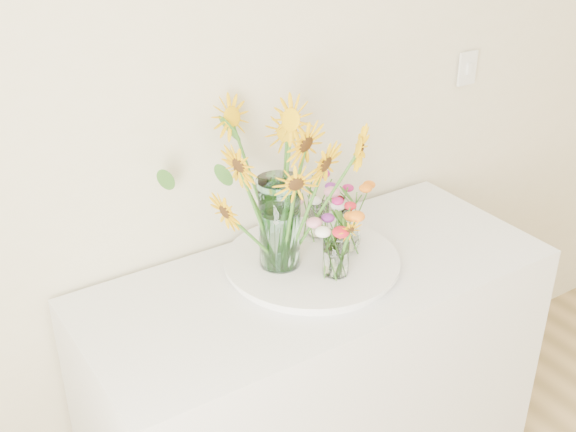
{
  "coord_description": "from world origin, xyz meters",
  "views": [
    {
      "loc": [
        -1.39,
        0.5,
        2.04
      ],
      "look_at": [
        -0.42,
        1.98,
        1.09
      ],
      "focal_mm": 45.0,
      "sensor_mm": 36.0,
      "label": 1
    }
  ],
  "objects_px": {
    "tray": "(312,263)",
    "small_vase_b": "(345,230)",
    "counter": "(316,393)",
    "small_vase_c": "(319,220)",
    "small_vase_a": "(336,255)",
    "mason_jar": "(280,223)"
  },
  "relations": [
    {
      "from": "small_vase_a",
      "to": "small_vase_b",
      "type": "relative_size",
      "value": 0.94
    },
    {
      "from": "tray",
      "to": "mason_jar",
      "type": "height_order",
      "value": "mason_jar"
    },
    {
      "from": "tray",
      "to": "small_vase_a",
      "type": "relative_size",
      "value": 3.85
    },
    {
      "from": "counter",
      "to": "small_vase_a",
      "type": "xyz_separation_m",
      "value": [
        0.02,
        -0.06,
        0.54
      ]
    },
    {
      "from": "counter",
      "to": "small_vase_c",
      "type": "bearing_deg",
      "value": 55.18
    },
    {
      "from": "small_vase_a",
      "to": "small_vase_b",
      "type": "height_order",
      "value": "small_vase_b"
    },
    {
      "from": "counter",
      "to": "small_vase_b",
      "type": "height_order",
      "value": "small_vase_b"
    },
    {
      "from": "counter",
      "to": "mason_jar",
      "type": "relative_size",
      "value": 5.07
    },
    {
      "from": "counter",
      "to": "small_vase_a",
      "type": "bearing_deg",
      "value": -75.15
    },
    {
      "from": "counter",
      "to": "tray",
      "type": "distance_m",
      "value": 0.46
    },
    {
      "from": "counter",
      "to": "small_vase_c",
      "type": "height_order",
      "value": "small_vase_c"
    },
    {
      "from": "tray",
      "to": "small_vase_c",
      "type": "height_order",
      "value": "small_vase_c"
    },
    {
      "from": "tray",
      "to": "small_vase_b",
      "type": "distance_m",
      "value": 0.14
    },
    {
      "from": "small_vase_a",
      "to": "small_vase_c",
      "type": "bearing_deg",
      "value": 66.97
    },
    {
      "from": "tray",
      "to": "small_vase_a",
      "type": "xyz_separation_m",
      "value": [
        0.01,
        -0.1,
        0.08
      ]
    },
    {
      "from": "counter",
      "to": "small_vase_a",
      "type": "relative_size",
      "value": 10.93
    },
    {
      "from": "mason_jar",
      "to": "small_vase_a",
      "type": "xyz_separation_m",
      "value": [
        0.1,
        -0.13,
        -0.07
      ]
    },
    {
      "from": "counter",
      "to": "small_vase_b",
      "type": "distance_m",
      "value": 0.56
    },
    {
      "from": "tray",
      "to": "small_vase_c",
      "type": "relative_size",
      "value": 4.45
    },
    {
      "from": "small_vase_a",
      "to": "small_vase_b",
      "type": "xyz_separation_m",
      "value": [
        0.1,
        0.1,
        0.0
      ]
    },
    {
      "from": "tray",
      "to": "small_vase_a",
      "type": "bearing_deg",
      "value": -84.48
    },
    {
      "from": "tray",
      "to": "small_vase_a",
      "type": "height_order",
      "value": "small_vase_a"
    }
  ]
}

